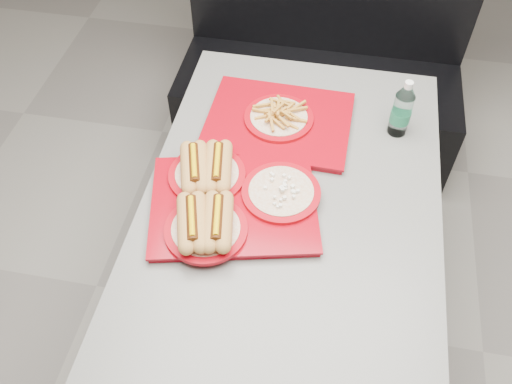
% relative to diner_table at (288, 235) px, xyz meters
% --- Properties ---
extents(ground, '(6.00, 6.00, 0.00)m').
position_rel_diner_table_xyz_m(ground, '(0.00, 0.00, -0.58)').
color(ground, gray).
rests_on(ground, ground).
extents(diner_table, '(0.92, 1.42, 0.75)m').
position_rel_diner_table_xyz_m(diner_table, '(0.00, 0.00, 0.00)').
color(diner_table, black).
rests_on(diner_table, ground).
extents(booth_bench, '(1.30, 0.57, 1.35)m').
position_rel_diner_table_xyz_m(booth_bench, '(0.00, 1.09, -0.18)').
color(booth_bench, black).
rests_on(booth_bench, ground).
extents(tray_near, '(0.56, 0.48, 0.11)m').
position_rel_diner_table_xyz_m(tray_near, '(-0.19, -0.05, 0.20)').
color(tray_near, '#970410').
rests_on(tray_near, diner_table).
extents(tray_far, '(0.49, 0.39, 0.10)m').
position_rel_diner_table_xyz_m(tray_far, '(-0.09, 0.33, 0.19)').
color(tray_far, '#970410').
rests_on(tray_far, diner_table).
extents(water_bottle, '(0.07, 0.07, 0.21)m').
position_rel_diner_table_xyz_m(water_bottle, '(0.31, 0.38, 0.26)').
color(water_bottle, silver).
rests_on(water_bottle, diner_table).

